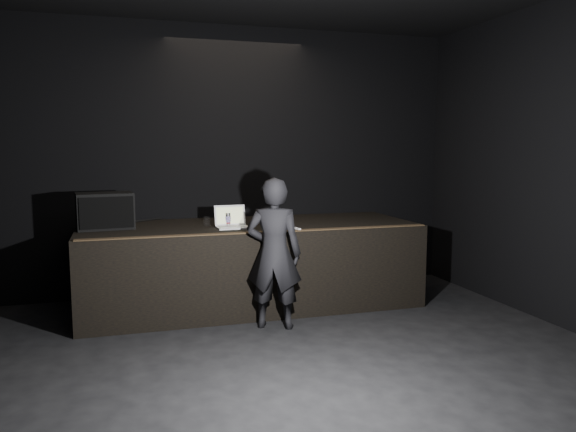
# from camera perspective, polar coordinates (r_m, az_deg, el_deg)

# --- Properties ---
(ground) EXTENTS (7.00, 7.00, 0.00)m
(ground) POSITION_cam_1_polar(r_m,az_deg,el_deg) (4.58, 4.20, -17.89)
(ground) COLOR black
(ground) RESTS_ON ground
(room_walls) EXTENTS (6.10, 7.10, 3.52)m
(room_walls) POSITION_cam_1_polar(r_m,az_deg,el_deg) (4.16, 4.45, 8.32)
(room_walls) COLOR black
(room_walls) RESTS_ON ground
(stage_riser) EXTENTS (4.00, 1.50, 1.00)m
(stage_riser) POSITION_cam_1_polar(r_m,az_deg,el_deg) (6.92, -3.90, -4.91)
(stage_riser) COLOR black
(stage_riser) RESTS_ON ground
(riser_lip) EXTENTS (3.92, 0.10, 0.01)m
(riser_lip) POSITION_cam_1_polar(r_m,az_deg,el_deg) (6.15, -2.46, -1.61)
(riser_lip) COLOR brown
(riser_lip) RESTS_ON stage_riser
(stage_monitor) EXTENTS (0.66, 0.52, 0.41)m
(stage_monitor) POSITION_cam_1_polar(r_m,az_deg,el_deg) (6.73, -18.10, 0.51)
(stage_monitor) COLOR black
(stage_monitor) RESTS_ON stage_riser
(cable) EXTENTS (0.85, 0.59, 0.02)m
(cable) POSITION_cam_1_polar(r_m,az_deg,el_deg) (7.19, -15.55, -0.58)
(cable) COLOR black
(cable) RESTS_ON stage_riser
(laptop) EXTENTS (0.37, 0.33, 0.25)m
(laptop) POSITION_cam_1_polar(r_m,az_deg,el_deg) (6.54, -5.76, -0.60)
(laptop) COLOR silver
(laptop) RESTS_ON stage_riser
(beer_can) EXTENTS (0.07, 0.07, 0.16)m
(beer_can) POSITION_cam_1_polar(r_m,az_deg,el_deg) (6.61, -6.12, -0.38)
(beer_can) COLOR silver
(beer_can) RESTS_ON stage_riser
(plastic_cup) EXTENTS (0.09, 0.09, 0.11)m
(plastic_cup) POSITION_cam_1_polar(r_m,az_deg,el_deg) (6.74, -8.25, -0.52)
(plastic_cup) COLOR white
(plastic_cup) RESTS_ON stage_riser
(wii_remote) EXTENTS (0.06, 0.14, 0.03)m
(wii_remote) POSITION_cam_1_polar(r_m,az_deg,el_deg) (6.32, 0.87, -1.30)
(wii_remote) COLOR white
(wii_remote) RESTS_ON stage_riser
(person) EXTENTS (0.69, 0.58, 1.61)m
(person) POSITION_cam_1_polar(r_m,az_deg,el_deg) (5.97, -1.43, -3.81)
(person) COLOR black
(person) RESTS_ON ground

